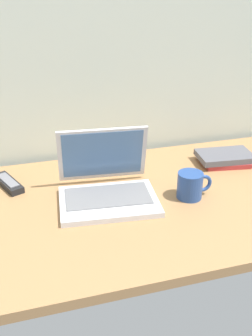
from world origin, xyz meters
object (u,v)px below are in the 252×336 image
at_px(coffee_mug, 191,185).
at_px(book_stack, 225,158).
at_px(laptop, 106,184).
at_px(remote_control_near, 8,183).

distance_m(coffee_mug, book_stack, 0.31).
height_order(laptop, coffee_mug, laptop).
relative_size(laptop, book_stack, 1.51).
relative_size(laptop, coffee_mug, 2.78).
bearing_deg(remote_control_near, laptop, -27.98).
bearing_deg(coffee_mug, laptop, 162.91).
height_order(laptop, book_stack, laptop).
xyz_separation_m(coffee_mug, remote_control_near, (-0.57, 0.25, -0.03)).
xyz_separation_m(laptop, coffee_mug, (0.26, -0.08, -0.00)).
bearing_deg(coffee_mug, remote_control_near, 156.80).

